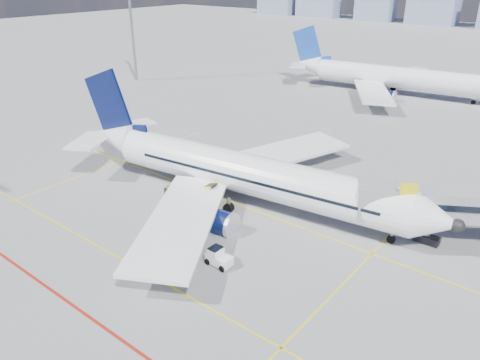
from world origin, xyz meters
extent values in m
plane|color=gray|center=(0.00, 0.00, 0.00)|extent=(420.00, 420.00, 0.00)
cube|color=yellow|center=(0.00, 8.00, 0.01)|extent=(60.00, 0.18, 0.01)
cube|color=yellow|center=(0.00, -6.00, 0.01)|extent=(80.00, 0.15, 0.01)
cube|color=yellow|center=(14.00, 2.00, 0.01)|extent=(0.15, 28.00, 0.01)
cube|color=yellow|center=(-20.00, 8.00, 0.01)|extent=(0.15, 30.00, 0.01)
cube|color=maroon|center=(0.00, -12.00, 0.01)|extent=(90.00, 0.25, 0.01)
cube|color=gray|center=(12.70, 10.50, 3.90)|extent=(4.49, 4.56, 3.00)
cube|color=black|center=(17.00, 12.80, 0.35)|extent=(2.20, 1.00, 0.70)
cylinder|color=gray|center=(17.00, 12.80, 1.70)|extent=(0.56, 0.56, 2.70)
cube|color=yellow|center=(15.50, 10.30, 5.70)|extent=(1.26, 0.82, 1.20)
cylinder|color=gray|center=(-55.00, 40.00, 12.50)|extent=(0.56, 0.56, 25.00)
cube|color=gray|center=(-119.77, 190.00, 7.09)|extent=(19.11, 12.25, 14.18)
cylinder|color=white|center=(0.22, 8.99, 3.30)|extent=(32.32, 7.94, 4.17)
cone|color=white|center=(18.04, 11.12, 3.30)|extent=(4.31, 4.59, 4.17)
sphere|color=black|center=(19.53, 11.30, 3.30)|extent=(1.31, 1.31, 1.18)
cone|color=white|center=(-19.08, 6.69, 3.89)|extent=(7.28, 4.95, 4.17)
cube|color=black|center=(16.67, 10.96, 3.89)|extent=(1.78, 1.78, 0.48)
cube|color=white|center=(-2.51, 18.35, 2.15)|extent=(10.53, 18.48, 0.62)
cube|color=white|center=(-0.23, -0.74, 2.15)|extent=(13.81, 17.99, 0.62)
cylinder|color=#07103A|center=(-1.04, 15.08, 0.82)|extent=(4.11, 2.90, 2.46)
cylinder|color=#07103A|center=(0.43, 2.78, 0.82)|extent=(4.11, 2.90, 2.46)
cylinder|color=silver|center=(0.97, 15.32, 0.82)|extent=(0.67, 2.55, 2.52)
cylinder|color=silver|center=(2.44, 3.02, 0.82)|extent=(0.67, 2.55, 2.52)
cube|color=#07103A|center=(-19.08, 6.69, 7.57)|extent=(7.31, 1.21, 9.11)
cube|color=#07103A|center=(-16.54, 6.99, 5.01)|extent=(6.02, 1.03, 2.30)
cube|color=white|center=(-19.91, 10.03, 4.26)|extent=(4.66, 6.61, 0.24)
cube|color=white|center=(-19.10, 3.24, 4.26)|extent=(5.69, 6.79, 0.24)
cylinder|color=gray|center=(14.54, 10.70, 0.90)|extent=(0.31, 0.31, 1.80)
cylinder|color=black|center=(14.54, 10.70, 0.38)|extent=(0.79, 0.37, 0.76)
cylinder|color=gray|center=(-1.17, 11.62, 0.80)|extent=(0.36, 0.36, 1.60)
cylinder|color=black|center=(-1.17, 11.62, 0.50)|extent=(1.07, 0.76, 1.00)
cylinder|color=gray|center=(-0.51, 6.11, 0.80)|extent=(0.36, 0.36, 1.60)
cylinder|color=black|center=(-0.51, 6.11, 0.50)|extent=(1.07, 0.76, 1.00)
cube|color=black|center=(0.51, 11.11, 3.62)|extent=(26.11, 3.22, 0.28)
cube|color=black|center=(1.00, 7.01, 3.62)|extent=(26.11, 3.22, 0.28)
cylinder|color=white|center=(-6.01, 63.09, 3.30)|extent=(31.34, 7.61, 4.04)
cone|color=white|center=(-24.74, 60.91, 3.87)|extent=(7.05, 4.78, 4.04)
cube|color=white|center=(-8.64, 72.17, 2.19)|extent=(10.25, 17.93, 0.60)
cube|color=white|center=(-6.48, 53.65, 2.19)|extent=(13.36, 17.46, 0.60)
cylinder|color=#07103A|center=(-7.22, 69.00, 0.89)|extent=(3.98, 2.80, 2.38)
cylinder|color=#07103A|center=(-5.83, 57.06, 0.89)|extent=(3.98, 2.80, 2.38)
cylinder|color=silver|center=(-5.27, 69.23, 0.89)|extent=(0.64, 2.47, 2.45)
cylinder|color=silver|center=(-3.88, 57.29, 0.89)|extent=(0.64, 2.47, 2.45)
cube|color=#163D9A|center=(-24.74, 60.91, 7.44)|extent=(7.09, 1.15, 8.83)
cube|color=#163D9A|center=(-22.27, 61.19, 4.96)|extent=(5.84, 0.99, 2.23)
cube|color=white|center=(-25.54, 64.15, 4.23)|extent=(4.53, 6.42, 0.23)
cube|color=white|center=(-24.77, 57.57, 4.23)|extent=(5.51, 6.58, 0.23)
cylinder|color=black|center=(-7.35, 65.64, 0.50)|extent=(1.07, 0.76, 1.00)
cylinder|color=black|center=(-6.73, 60.29, 0.50)|extent=(1.07, 0.76, 1.00)
cylinder|color=black|center=(7.88, 64.71, 0.38)|extent=(0.79, 0.37, 0.76)
cube|color=white|center=(4.77, -1.45, 0.55)|extent=(2.23, 1.24, 0.80)
cube|color=white|center=(4.37, -1.44, 1.15)|extent=(1.02, 1.17, 0.60)
cube|color=black|center=(4.37, -1.44, 1.36)|extent=(0.92, 1.12, 0.35)
cylinder|color=black|center=(3.96, -1.99, 0.28)|extent=(0.57, 0.23, 0.56)
cylinder|color=black|center=(3.98, -0.88, 0.28)|extent=(0.57, 0.23, 0.56)
cylinder|color=black|center=(5.56, -2.01, 0.28)|extent=(0.57, 0.23, 0.56)
cylinder|color=black|center=(5.58, -0.91, 0.28)|extent=(0.57, 0.23, 0.56)
cube|color=black|center=(-1.07, -0.59, 0.30)|extent=(3.53, 1.95, 0.17)
cube|color=white|center=(-1.89, -0.71, 1.12)|extent=(1.63, 1.59, 1.44)
cube|color=white|center=(-0.24, -0.47, 1.12)|extent=(1.63, 1.59, 1.44)
cylinder|color=black|center=(-2.26, -1.42, 0.15)|extent=(0.31, 0.17, 0.30)
cylinder|color=black|center=(-2.45, -0.13, 0.15)|extent=(0.31, 0.17, 0.30)
cylinder|color=black|center=(0.31, -1.05, 0.15)|extent=(0.31, 0.17, 0.30)
cylinder|color=black|center=(0.13, 0.24, 0.15)|extent=(0.31, 0.17, 0.30)
cube|color=black|center=(-6.24, 5.65, 0.48)|extent=(4.60, 1.87, 0.75)
cube|color=black|center=(-5.39, 5.70, 1.61)|extent=(6.49, 1.45, 1.98)
cube|color=yellow|center=(-5.42, 6.29, 1.61)|extent=(6.46, 0.47, 2.06)
cube|color=yellow|center=(-5.35, 5.11, 1.61)|extent=(6.46, 0.47, 2.06)
cylinder|color=black|center=(-7.91, 4.80, 0.32)|extent=(0.66, 0.30, 0.64)
cylinder|color=black|center=(-8.00, 6.30, 0.32)|extent=(0.66, 0.30, 0.64)
cylinder|color=black|center=(-4.48, 5.00, 0.32)|extent=(0.66, 0.30, 0.64)
cylinder|color=black|center=(-4.57, 6.50, 0.32)|extent=(0.66, 0.30, 0.64)
imported|color=yellow|center=(3.80, -3.42, 0.81)|extent=(0.62, 0.71, 1.63)
camera|label=1|loc=(26.28, -25.70, 22.52)|focal=35.00mm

